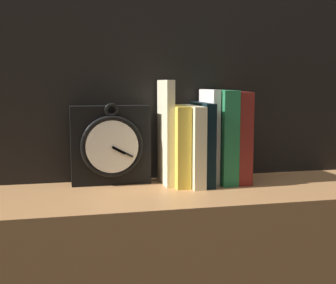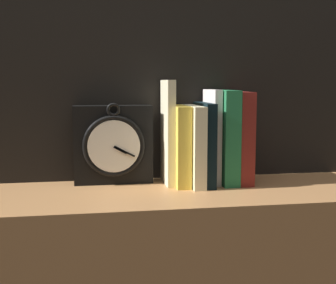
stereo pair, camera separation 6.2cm
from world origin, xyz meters
TOP-DOWN VIEW (x-y plane):
  - clock at (-0.12, 0.11)m, footprint 0.19×0.07m
  - book_slot0_cream at (0.01, 0.09)m, footprint 0.02×0.11m
  - book_slot1_yellow at (0.04, 0.07)m, footprint 0.03×0.14m
  - book_slot2_cream at (0.07, 0.07)m, footprint 0.03×0.16m
  - book_slot3_black at (0.10, 0.07)m, footprint 0.02×0.15m
  - book_slot4_white at (0.13, 0.08)m, footprint 0.02×0.12m
  - book_slot5_green at (0.16, 0.07)m, footprint 0.04×0.14m
  - book_slot6_maroon at (0.19, 0.08)m, footprint 0.03×0.14m

SIDE VIEW (x-z plane):
  - book_slot1_yellow at x=0.04m, z-range 0.77..0.96m
  - book_slot2_cream at x=0.07m, z-range 0.77..0.96m
  - clock at x=-0.12m, z-range 0.77..0.97m
  - book_slot3_black at x=0.10m, z-range 0.77..0.97m
  - book_slot6_maroon at x=0.19m, z-range 0.77..1.00m
  - book_slot5_green at x=0.16m, z-range 0.77..1.00m
  - book_slot4_white at x=0.13m, z-range 0.77..1.00m
  - book_slot0_cream at x=0.01m, z-range 0.77..1.03m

